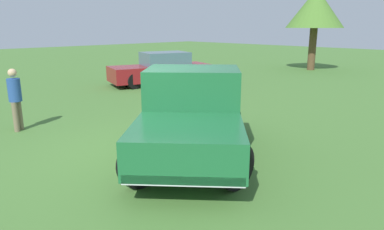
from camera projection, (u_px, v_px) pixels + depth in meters
name	position (u px, v px, depth m)	size (l,w,h in m)	color
ground_plane	(147.00, 150.00, 7.78)	(80.00, 80.00, 0.00)	#477533
pickup_truck	(192.00, 111.00, 7.30)	(4.70, 4.50, 1.83)	black
sedan_near	(162.00, 69.00, 16.49)	(5.02, 3.04, 1.49)	black
person_bystander	(15.00, 96.00, 9.02)	(0.45, 0.45, 1.63)	#7A6B51
tree_far_center	(316.00, 9.00, 21.08)	(3.42, 3.42, 4.88)	brown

